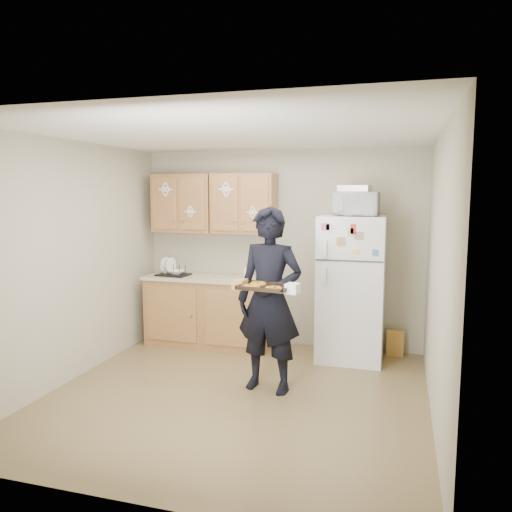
{
  "coord_description": "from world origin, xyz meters",
  "views": [
    {
      "loc": [
        1.49,
        -4.41,
        1.96
      ],
      "look_at": [
        0.07,
        0.45,
        1.32
      ],
      "focal_mm": 35.0,
      "sensor_mm": 36.0,
      "label": 1
    }
  ],
  "objects_px": {
    "dish_rack": "(173,269)",
    "refrigerator": "(351,288)",
    "baking_tray": "(266,287)",
    "person": "(269,300)",
    "microwave": "(357,204)"
  },
  "relations": [
    {
      "from": "microwave",
      "to": "dish_rack",
      "type": "height_order",
      "value": "microwave"
    },
    {
      "from": "person",
      "to": "baking_tray",
      "type": "bearing_deg",
      "value": -74.45
    },
    {
      "from": "refrigerator",
      "to": "person",
      "type": "bearing_deg",
      "value": -119.94
    },
    {
      "from": "refrigerator",
      "to": "dish_rack",
      "type": "relative_size",
      "value": 4.34
    },
    {
      "from": "microwave",
      "to": "dish_rack",
      "type": "distance_m",
      "value": 2.47
    },
    {
      "from": "person",
      "to": "baking_tray",
      "type": "xyz_separation_m",
      "value": [
        0.04,
        -0.3,
        0.18
      ]
    },
    {
      "from": "refrigerator",
      "to": "person",
      "type": "xyz_separation_m",
      "value": [
        -0.68,
        -1.19,
        0.07
      ]
    },
    {
      "from": "baking_tray",
      "to": "dish_rack",
      "type": "bearing_deg",
      "value": 146.03
    },
    {
      "from": "baking_tray",
      "to": "microwave",
      "type": "height_order",
      "value": "microwave"
    },
    {
      "from": "person",
      "to": "microwave",
      "type": "height_order",
      "value": "microwave"
    },
    {
      "from": "refrigerator",
      "to": "baking_tray",
      "type": "distance_m",
      "value": 1.63
    },
    {
      "from": "person",
      "to": "baking_tray",
      "type": "distance_m",
      "value": 0.35
    },
    {
      "from": "dish_rack",
      "to": "refrigerator",
      "type": "bearing_deg",
      "value": 0.74
    },
    {
      "from": "person",
      "to": "dish_rack",
      "type": "bearing_deg",
      "value": 151.72
    },
    {
      "from": "refrigerator",
      "to": "microwave",
      "type": "relative_size",
      "value": 3.45
    }
  ]
}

